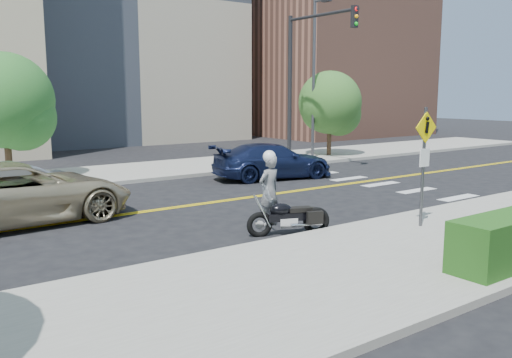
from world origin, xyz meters
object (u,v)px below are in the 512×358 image
at_px(motorcycle, 289,209).
at_px(parked_car_silver, 20,182).
at_px(parked_car_blue, 273,161).
at_px(motorcyclist, 269,189).
at_px(suv, 18,193).
at_px(pedestrian_sign, 424,155).

relative_size(motorcycle, parked_car_silver, 0.53).
distance_m(parked_car_silver, parked_car_blue, 9.64).
height_order(motorcycle, parked_car_silver, parked_car_silver).
bearing_deg(motorcyclist, motorcycle, 72.97).
bearing_deg(motorcycle, suv, 155.32).
height_order(motorcyclist, motorcycle, motorcyclist).
distance_m(pedestrian_sign, suv, 10.67).
height_order(motorcycle, parked_car_blue, parked_car_blue).
distance_m(pedestrian_sign, parked_car_blue, 9.50).
relative_size(motorcycle, suv, 0.35).
height_order(parked_car_silver, parked_car_blue, parked_car_blue).
distance_m(motorcyclist, parked_car_silver, 8.60).
relative_size(suv, parked_car_silver, 1.54).
bearing_deg(parked_car_blue, motorcycle, 157.20).
distance_m(pedestrian_sign, parked_car_silver, 12.49).
height_order(pedestrian_sign, motorcyclist, pedestrian_sign).
height_order(pedestrian_sign, parked_car_blue, pedestrian_sign).
bearing_deg(motorcycle, parked_car_silver, 138.02).
relative_size(pedestrian_sign, parked_car_silver, 0.77).
xyz_separation_m(motorcyclist, parked_car_silver, (-4.56, 7.29, -0.36)).
bearing_deg(parked_car_silver, motorcyclist, -154.31).
height_order(pedestrian_sign, motorcycle, pedestrian_sign).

